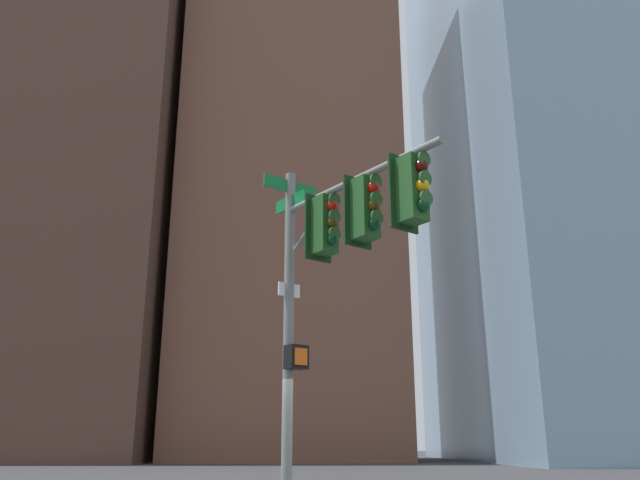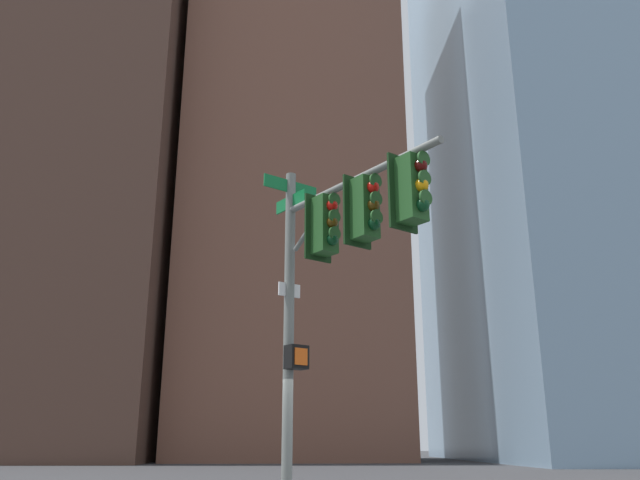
{
  "view_description": "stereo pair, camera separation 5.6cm",
  "coord_description": "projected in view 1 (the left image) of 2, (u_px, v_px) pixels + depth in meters",
  "views": [
    {
      "loc": [
        0.43,
        11.6,
        1.49
      ],
      "look_at": [
        -0.19,
        1.09,
        4.76
      ],
      "focal_mm": 36.49,
      "sensor_mm": 36.0,
      "label": 1
    },
    {
      "loc": [
        0.37,
        11.6,
        1.49
      ],
      "look_at": [
        -0.19,
        1.09,
        4.76
      ],
      "focal_mm": 36.49,
      "sensor_mm": 36.0,
      "label": 2
    }
  ],
  "objects": [
    {
      "name": "signal_pole_assembly",
      "position": [
        339.0,
        249.0,
        10.55
      ],
      "size": [
        2.63,
        3.49,
        6.27
      ],
      "rotation": [
        0.0,
        0.0,
        2.17
      ],
      "color": "slate",
      "rests_on": "ground_plane"
    },
    {
      "name": "building_brick_nearside",
      "position": [
        290.0,
        184.0,
        60.05
      ],
      "size": [
        18.64,
        15.19,
        48.45
      ],
      "primitive_type": "cube",
      "color": "brown",
      "rests_on": "ground_plane"
    },
    {
      "name": "building_glass_tower",
      "position": [
        582.0,
        120.0,
        61.64
      ],
      "size": [
        25.97,
        32.33,
        61.4
      ],
      "primitive_type": "cube",
      "color": "#7A99B2",
      "rests_on": "ground_plane"
    },
    {
      "name": "building_brick_farside",
      "position": [
        71.0,
        178.0,
        56.31
      ],
      "size": [
        17.87,
        16.22,
        46.65
      ],
      "primitive_type": "cube",
      "color": "#4C3328",
      "rests_on": "ground_plane"
    }
  ]
}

